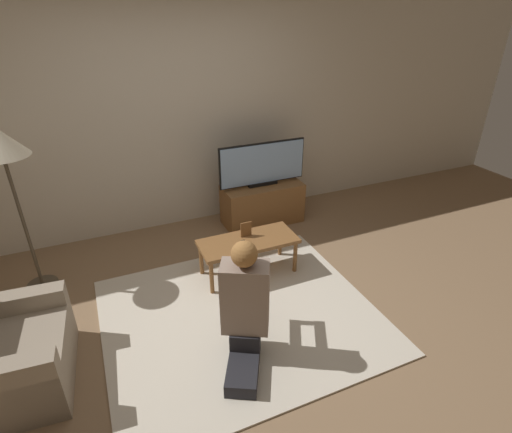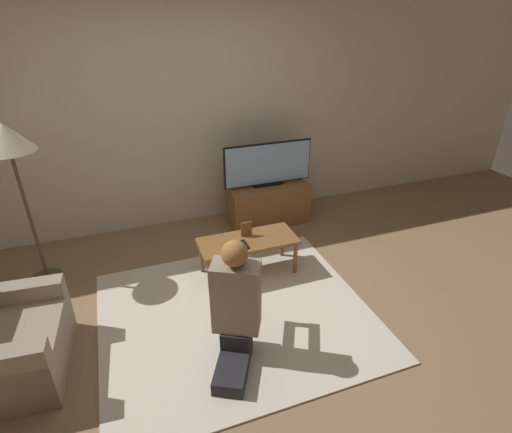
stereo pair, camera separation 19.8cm
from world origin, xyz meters
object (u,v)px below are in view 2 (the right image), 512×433
object	(u,v)px
person_kneeling	(236,304)
floor_lamp	(9,148)
tv	(268,164)
coffee_table	(248,244)

from	to	relation	value
person_kneeling	floor_lamp	bearing A→B (deg)	-19.33
tv	person_kneeling	distance (m)	2.18
coffee_table	tv	bearing A→B (deg)	58.67
tv	coffee_table	bearing A→B (deg)	-121.33
floor_lamp	coffee_table	bearing A→B (deg)	-17.46
tv	coffee_table	world-z (taller)	tv
coffee_table	floor_lamp	distance (m)	2.21
tv	floor_lamp	size ratio (longest dim) A/B	0.69
floor_lamp	tv	bearing A→B (deg)	8.10
floor_lamp	person_kneeling	world-z (taller)	floor_lamp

